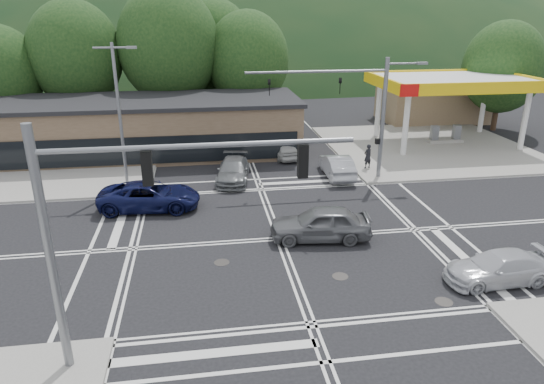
{
  "coord_description": "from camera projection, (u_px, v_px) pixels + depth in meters",
  "views": [
    {
      "loc": [
        -3.66,
        -21.62,
        10.82
      ],
      "look_at": [
        0.08,
        2.98,
        1.4
      ],
      "focal_mm": 32.0,
      "sensor_mm": 36.0,
      "label": 1
    }
  ],
  "objects": [
    {
      "name": "tree_n_a",
      "position": [
        76.0,
        54.0,
        42.03
      ],
      "size": [
        8.0,
        8.0,
        11.75
      ],
      "color": "#382619",
      "rests_on": "ground"
    },
    {
      "name": "car_silver_east",
      "position": [
        498.0,
        268.0,
        20.3
      ],
      "size": [
        4.61,
        1.97,
        1.32
      ],
      "primitive_type": "imported",
      "rotation": [
        0.0,
        0.0,
        -1.55
      ],
      "color": "silver",
      "rests_on": "ground"
    },
    {
      "name": "car_grey_center",
      "position": [
        320.0,
        223.0,
        24.05
      ],
      "size": [
        5.19,
        2.57,
        1.7
      ],
      "primitive_type": "imported",
      "rotation": [
        0.0,
        0.0,
        -1.69
      ],
      "color": "slate",
      "rests_on": "ground"
    },
    {
      "name": "tree_ne",
      "position": [
        503.0,
        67.0,
        44.14
      ],
      "size": [
        7.2,
        7.2,
        9.99
      ],
      "color": "#382619",
      "rests_on": "ground"
    },
    {
      "name": "car_northbound",
      "position": [
        233.0,
        170.0,
        32.37
      ],
      "size": [
        2.78,
        5.24,
        1.45
      ],
      "primitive_type": "imported",
      "rotation": [
        0.0,
        0.0,
        -0.16
      ],
      "color": "slate",
      "rests_on": "ground"
    },
    {
      "name": "ground",
      "position": [
        279.0,
        239.0,
        24.34
      ],
      "size": [
        120.0,
        120.0,
        0.0
      ],
      "primitive_type": "plane",
      "color": "black",
      "rests_on": "ground"
    },
    {
      "name": "signal_mast_sw",
      "position": [
        110.0,
        219.0,
        14.05
      ],
      "size": [
        9.14,
        0.28,
        8.0
      ],
      "color": "slate",
      "rests_on": "ground"
    },
    {
      "name": "sidewalk_nw",
      "position": [
        48.0,
        163.0,
        36.07
      ],
      "size": [
        16.0,
        16.0,
        0.15
      ],
      "primitive_type": "cube",
      "color": "gray",
      "rests_on": "ground"
    },
    {
      "name": "streetlight_nw",
      "position": [
        120.0,
        109.0,
        29.69
      ],
      "size": [
        2.5,
        0.25,
        9.0
      ],
      "color": "slate",
      "rests_on": "ground"
    },
    {
      "name": "hill_north",
      "position": [
        213.0,
        61.0,
        107.55
      ],
      "size": [
        252.0,
        126.0,
        140.0
      ],
      "primitive_type": "ellipsoid",
      "color": "#17351A",
      "rests_on": "ground"
    },
    {
      "name": "gas_station_canopy",
      "position": [
        452.0,
        84.0,
        39.73
      ],
      "size": [
        12.32,
        8.34,
        5.75
      ],
      "color": "silver",
      "rests_on": "ground"
    },
    {
      "name": "sidewalk_ne",
      "position": [
        427.0,
        147.0,
        40.29
      ],
      "size": [
        16.0,
        16.0,
        0.15
      ],
      "primitive_type": "cube",
      "color": "gray",
      "rests_on": "ground"
    },
    {
      "name": "car_queue_a",
      "position": [
        337.0,
        166.0,
        33.16
      ],
      "size": [
        1.81,
        4.73,
        1.54
      ],
      "primitive_type": "imported",
      "rotation": [
        0.0,
        0.0,
        3.1
      ],
      "color": "#A5A7AD",
      "rests_on": "ground"
    },
    {
      "name": "tree_n_c",
      "position": [
        247.0,
        59.0,
        44.37
      ],
      "size": [
        7.6,
        7.6,
        10.87
      ],
      "color": "#382619",
      "rests_on": "ground"
    },
    {
      "name": "tree_n_e",
      "position": [
        213.0,
        49.0,
        47.42
      ],
      "size": [
        8.4,
        8.4,
        11.98
      ],
      "color": "#382619",
      "rests_on": "ground"
    },
    {
      "name": "signal_mast_ne",
      "position": [
        365.0,
        105.0,
        31.1
      ],
      "size": [
        11.65,
        0.3,
        8.0
      ],
      "color": "slate",
      "rests_on": "ground"
    },
    {
      "name": "tree_n_d",
      "position": [
        1.0,
        72.0,
        40.73
      ],
      "size": [
        6.8,
        6.8,
        9.76
      ],
      "color": "#382619",
      "rests_on": "ground"
    },
    {
      "name": "pedestrian",
      "position": [
        368.0,
        156.0,
        34.41
      ],
      "size": [
        0.74,
        0.62,
        1.74
      ],
      "primitive_type": "imported",
      "rotation": [
        0.0,
        0.0,
        3.53
      ],
      "color": "black",
      "rests_on": "sidewalk_ne"
    },
    {
      "name": "car_blue_west",
      "position": [
        150.0,
        196.0,
        27.74
      ],
      "size": [
        5.88,
        3.04,
        1.58
      ],
      "primitive_type": "imported",
      "rotation": [
        0.0,
        0.0,
        1.5
      ],
      "color": "#0C1037",
      "rests_on": "ground"
    },
    {
      "name": "commercial_row",
      "position": [
        144.0,
        128.0,
        38.23
      ],
      "size": [
        24.0,
        8.0,
        4.0
      ],
      "primitive_type": "cube",
      "color": "brown",
      "rests_on": "ground"
    },
    {
      "name": "tree_n_b",
      "position": [
        169.0,
        45.0,
        42.93
      ],
      "size": [
        9.0,
        9.0,
        12.98
      ],
      "color": "#382619",
      "rests_on": "ground"
    },
    {
      "name": "convenience_store",
      "position": [
        432.0,
        102.0,
        49.59
      ],
      "size": [
        10.0,
        6.0,
        3.8
      ],
      "primitive_type": "cube",
      "color": "#846B4F",
      "rests_on": "ground"
    },
    {
      "name": "car_queue_b",
      "position": [
        284.0,
        149.0,
        37.41
      ],
      "size": [
        2.18,
        4.29,
        1.4
      ],
      "primitive_type": "imported",
      "rotation": [
        0.0,
        0.0,
        3.28
      ],
      "color": "#BABBB6",
      "rests_on": "ground"
    }
  ]
}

